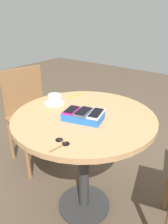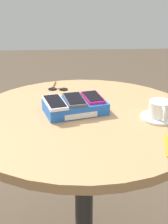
{
  "view_description": "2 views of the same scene",
  "coord_description": "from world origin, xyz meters",
  "px_view_note": "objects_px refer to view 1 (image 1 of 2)",
  "views": [
    {
      "loc": [
        -0.7,
        0.92,
        1.29
      ],
      "look_at": [
        0.0,
        0.0,
        0.75
      ],
      "focal_mm": 35.0,
      "sensor_mm": 36.0,
      "label": 1
    },
    {
      "loc": [
        -0.06,
        -1.21,
        1.27
      ],
      "look_at": [
        0.0,
        0.0,
        0.75
      ],
      "focal_mm": 60.0,
      "sensor_mm": 36.0,
      "label": 2
    }
  ],
  "objects_px": {
    "saucer": "(54,103)",
    "sunglasses": "(62,143)",
    "round_table": "(84,134)",
    "phone_white": "(96,114)",
    "phone_gray": "(83,112)",
    "phone_box": "(83,116)",
    "coffee_cup": "(54,98)",
    "phone_magenta": "(72,110)",
    "chair_near_window": "(31,116)",
    "lanyard_strap": "(76,95)"
  },
  "relations": [
    {
      "from": "round_table",
      "to": "sunglasses",
      "type": "relative_size",
      "value": 7.14
    },
    {
      "from": "round_table",
      "to": "coffee_cup",
      "type": "relative_size",
      "value": 7.81
    },
    {
      "from": "coffee_cup",
      "to": "chair_near_window",
      "type": "xyz_separation_m",
      "value": [
        0.47,
        -0.16,
        -0.33
      ]
    },
    {
      "from": "lanyard_strap",
      "to": "sunglasses",
      "type": "bearing_deg",
      "value": 123.02
    },
    {
      "from": "round_table",
      "to": "phone_white",
      "type": "height_order",
      "value": "phone_white"
    },
    {
      "from": "phone_gray",
      "to": "phone_magenta",
      "type": "height_order",
      "value": "phone_gray"
    },
    {
      "from": "phone_magenta",
      "to": "chair_near_window",
      "type": "distance_m",
      "value": 0.82
    },
    {
      "from": "phone_white",
      "to": "chair_near_window",
      "type": "relative_size",
      "value": 0.18
    },
    {
      "from": "round_table",
      "to": "phone_gray",
      "type": "relative_size",
      "value": 5.98
    },
    {
      "from": "phone_box",
      "to": "phone_magenta",
      "type": "distance_m",
      "value": 0.07
    },
    {
      "from": "phone_gray",
      "to": "phone_magenta",
      "type": "relative_size",
      "value": 1.09
    },
    {
      "from": "phone_white",
      "to": "phone_gray",
      "type": "height_order",
      "value": "same"
    },
    {
      "from": "phone_white",
      "to": "phone_magenta",
      "type": "xyz_separation_m",
      "value": [
        0.14,
        0.05,
        -0.0
      ]
    },
    {
      "from": "phone_box",
      "to": "coffee_cup",
      "type": "height_order",
      "value": "coffee_cup"
    },
    {
      "from": "phone_magenta",
      "to": "saucer",
      "type": "bearing_deg",
      "value": -22.08
    },
    {
      "from": "phone_white",
      "to": "saucer",
      "type": "xyz_separation_m",
      "value": [
        0.37,
        -0.05,
        -0.04
      ]
    },
    {
      "from": "phone_white",
      "to": "phone_gray",
      "type": "bearing_deg",
      "value": 18.65
    },
    {
      "from": "phone_box",
      "to": "coffee_cup",
      "type": "bearing_deg",
      "value": -13.52
    },
    {
      "from": "phone_box",
      "to": "coffee_cup",
      "type": "distance_m",
      "value": 0.3
    },
    {
      "from": "coffee_cup",
      "to": "lanyard_strap",
      "type": "xyz_separation_m",
      "value": [
        -0.02,
        -0.2,
        -0.04
      ]
    },
    {
      "from": "coffee_cup",
      "to": "sunglasses",
      "type": "height_order",
      "value": "coffee_cup"
    },
    {
      "from": "saucer",
      "to": "coffee_cup",
      "type": "height_order",
      "value": "coffee_cup"
    },
    {
      "from": "saucer",
      "to": "sunglasses",
      "type": "bearing_deg",
      "value": 138.3
    },
    {
      "from": "round_table",
      "to": "lanyard_strap",
      "type": "height_order",
      "value": "lanyard_strap"
    },
    {
      "from": "saucer",
      "to": "phone_box",
      "type": "bearing_deg",
      "value": 166.98
    },
    {
      "from": "phone_white",
      "to": "saucer",
      "type": "relative_size",
      "value": 1.17
    },
    {
      "from": "phone_magenta",
      "to": "coffee_cup",
      "type": "relative_size",
      "value": 1.2
    },
    {
      "from": "phone_gray",
      "to": "lanyard_strap",
      "type": "height_order",
      "value": "phone_gray"
    },
    {
      "from": "phone_gray",
      "to": "lanyard_strap",
      "type": "bearing_deg",
      "value": -44.84
    },
    {
      "from": "phone_white",
      "to": "coffee_cup",
      "type": "height_order",
      "value": "coffee_cup"
    },
    {
      "from": "chair_near_window",
      "to": "lanyard_strap",
      "type": "bearing_deg",
      "value": -175.26
    },
    {
      "from": "lanyard_strap",
      "to": "phone_white",
      "type": "bearing_deg",
      "value": 144.16
    },
    {
      "from": "phone_magenta",
      "to": "chair_near_window",
      "type": "height_order",
      "value": "chair_near_window"
    },
    {
      "from": "phone_box",
      "to": "lanyard_strap",
      "type": "relative_size",
      "value": 1.74
    },
    {
      "from": "round_table",
      "to": "chair_near_window",
      "type": "height_order",
      "value": "chair_near_window"
    },
    {
      "from": "phone_gray",
      "to": "saucer",
      "type": "relative_size",
      "value": 1.08
    },
    {
      "from": "lanyard_strap",
      "to": "saucer",
      "type": "bearing_deg",
      "value": 84.02
    },
    {
      "from": "round_table",
      "to": "saucer",
      "type": "relative_size",
      "value": 6.45
    },
    {
      "from": "round_table",
      "to": "phone_white",
      "type": "relative_size",
      "value": 5.51
    },
    {
      "from": "saucer",
      "to": "sunglasses",
      "type": "xyz_separation_m",
      "value": [
        -0.36,
        0.32,
        -0.0
      ]
    },
    {
      "from": "phone_magenta",
      "to": "saucer",
      "type": "relative_size",
      "value": 0.99
    },
    {
      "from": "round_table",
      "to": "chair_near_window",
      "type": "bearing_deg",
      "value": -14.03
    },
    {
      "from": "round_table",
      "to": "phone_box",
      "type": "relative_size",
      "value": 3.44
    },
    {
      "from": "phone_gray",
      "to": "sunglasses",
      "type": "distance_m",
      "value": 0.27
    },
    {
      "from": "lanyard_strap",
      "to": "phone_box",
      "type": "bearing_deg",
      "value": 135.21
    },
    {
      "from": "phone_white",
      "to": "saucer",
      "type": "distance_m",
      "value": 0.37
    },
    {
      "from": "phone_box",
      "to": "chair_near_window",
      "type": "xyz_separation_m",
      "value": [
        0.76,
        -0.23,
        -0.31
      ]
    },
    {
      "from": "round_table",
      "to": "coffee_cup",
      "type": "xyz_separation_m",
      "value": [
        0.26,
        -0.02,
        0.17
      ]
    },
    {
      "from": "saucer",
      "to": "chair_near_window",
      "type": "height_order",
      "value": "chair_near_window"
    },
    {
      "from": "saucer",
      "to": "coffee_cup",
      "type": "xyz_separation_m",
      "value": [
        0.0,
        -0.0,
        0.03
      ]
    }
  ]
}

